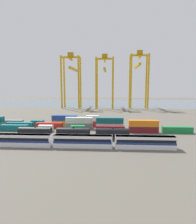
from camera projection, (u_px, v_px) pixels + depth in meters
ground_plane at (84, 117)px, 119.33m from camera, size 420.00×420.00×0.00m
harbour_water at (96, 103)px, 220.60m from camera, size 400.00×110.00×0.01m
passenger_train at (83, 141)px, 60.25m from camera, size 57.30×3.14×3.90m
freight_tank_row at (73, 133)px, 69.92m from camera, size 40.56×3.03×4.49m
shipping_container_2 at (14, 128)px, 82.80m from camera, size 12.10×2.44×2.60m
shipping_container_3 at (46, 128)px, 81.98m from camera, size 6.04×2.44×2.60m
shipping_container_4 at (78, 129)px, 81.17m from camera, size 6.04×2.44×2.60m
shipping_container_5 at (110, 129)px, 80.36m from camera, size 12.10×2.44×2.60m
shipping_container_6 at (143, 129)px, 79.54m from camera, size 12.10×2.44×2.60m
shipping_container_7 at (144, 123)px, 79.19m from camera, size 12.10×2.44×2.60m
shipping_container_8 at (177, 130)px, 78.73m from camera, size 12.10×2.44×2.60m
shipping_container_11 at (20, 125)px, 88.40m from camera, size 12.10×2.44×2.60m
shipping_container_12 at (49, 125)px, 87.58m from camera, size 12.10×2.44×2.60m
shipping_container_13 at (79, 126)px, 86.77m from camera, size 12.10×2.44×2.60m
shipping_container_14 at (79, 120)px, 86.42m from camera, size 12.10×2.44×2.60m
shipping_container_15 at (110, 126)px, 85.95m from camera, size 12.10×2.44×2.60m
shipping_container_16 at (110, 121)px, 85.60m from camera, size 12.10×2.44×2.60m
shipping_container_17 at (141, 127)px, 85.14m from camera, size 6.04×2.44×2.60m
shipping_container_18 at (11, 123)px, 94.41m from camera, size 12.10×2.44×2.60m
shipping_container_19 at (38, 123)px, 93.61m from camera, size 6.04×2.44×2.60m
shipping_container_20 at (65, 123)px, 92.82m from camera, size 12.10×2.44×2.60m
shipping_container_21 at (65, 118)px, 92.47m from camera, size 12.10×2.44×2.60m
shipping_container_22 at (92, 124)px, 92.03m from camera, size 6.04×2.44×2.60m
shipping_container_23 at (92, 118)px, 91.68m from camera, size 6.04×2.44×2.60m
gantry_crane_west at (72, 75)px, 172.25m from camera, size 16.57×41.79×48.12m
gantry_crane_central at (105, 76)px, 169.47m from camera, size 15.82×34.59×46.63m
gantry_crane_east at (139, 74)px, 167.46m from camera, size 16.11×33.59×49.32m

